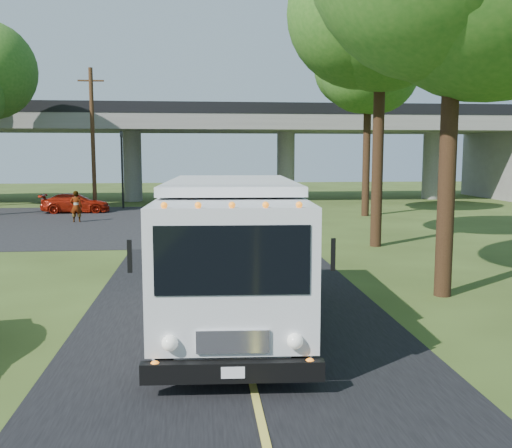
{
  "coord_description": "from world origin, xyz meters",
  "views": [
    {
      "loc": [
        -0.8,
        -13.07,
        3.72
      ],
      "look_at": [
        0.86,
        3.86,
        1.6
      ],
      "focal_mm": 40.0,
      "sensor_mm": 36.0,
      "label": 1
    }
  ],
  "objects": [
    {
      "name": "utility_pole",
      "position": [
        -7.5,
        24.0,
        4.59
      ],
      "size": [
        1.6,
        0.26,
        9.0
      ],
      "color": "#472D19",
      "rests_on": "ground"
    },
    {
      "name": "step_van",
      "position": [
        -0.16,
        -1.16,
        1.7
      ],
      "size": [
        3.11,
        7.58,
        3.13
      ],
      "rotation": [
        0.0,
        0.0,
        -0.05
      ],
      "color": "silver",
      "rests_on": "ground"
    },
    {
      "name": "lane_line",
      "position": [
        0.0,
        10.0,
        0.03
      ],
      "size": [
        0.12,
        90.0,
        0.01
      ],
      "primitive_type": "cube",
      "color": "gold",
      "rests_on": "road"
    },
    {
      "name": "red_sedan",
      "position": [
        -8.61,
        23.49,
        0.61
      ],
      "size": [
        4.28,
        1.95,
        1.21
      ],
      "primitive_type": "imported",
      "rotation": [
        0.0,
        0.0,
        1.63
      ],
      "color": "#9B1909",
      "rests_on": "ground"
    },
    {
      "name": "road",
      "position": [
        0.0,
        10.0,
        0.01
      ],
      "size": [
        7.0,
        90.0,
        0.02
      ],
      "primitive_type": "cube",
      "color": "black",
      "rests_on": "ground"
    },
    {
      "name": "pedestrian",
      "position": [
        -7.49,
        18.37,
        0.86
      ],
      "size": [
        0.65,
        0.45,
        1.71
      ],
      "primitive_type": "imported",
      "rotation": [
        0.0,
        0.0,
        3.21
      ],
      "color": "gray",
      "rests_on": "ground"
    },
    {
      "name": "tree_right_far",
      "position": [
        9.21,
        19.84,
        8.3
      ],
      "size": [
        5.77,
        5.67,
        10.99
      ],
      "color": "#382314",
      "rests_on": "ground"
    },
    {
      "name": "overpass",
      "position": [
        0.0,
        32.0,
        4.56
      ],
      "size": [
        54.0,
        10.0,
        7.3
      ],
      "color": "slate",
      "rests_on": "ground"
    },
    {
      "name": "traffic_signal",
      "position": [
        -6.0,
        26.0,
        3.2
      ],
      "size": [
        0.18,
        0.22,
        5.2
      ],
      "color": "black",
      "rests_on": "ground"
    },
    {
      "name": "ground",
      "position": [
        0.0,
        0.0,
        0.0
      ],
      "size": [
        120.0,
        120.0,
        0.0
      ],
      "primitive_type": "plane",
      "color": "#304016",
      "rests_on": "ground"
    },
    {
      "name": "parking_lot",
      "position": [
        -11.0,
        18.0,
        0.01
      ],
      "size": [
        16.0,
        18.0,
        0.01
      ],
      "primitive_type": "cube",
      "color": "black",
      "rests_on": "ground"
    }
  ]
}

